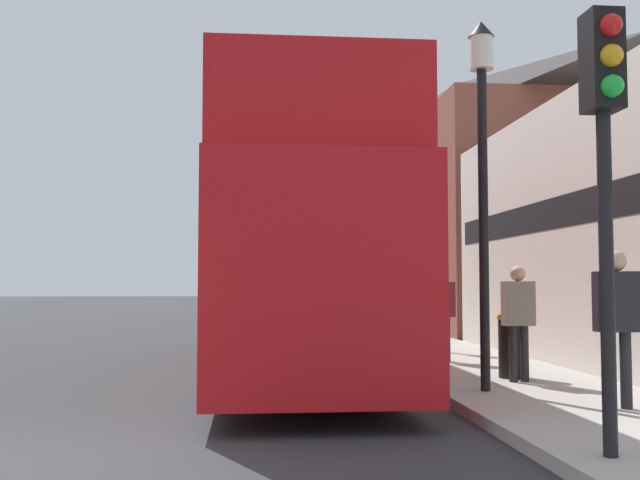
# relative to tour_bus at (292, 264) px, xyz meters

# --- Properties ---
(ground_plane) EXTENTS (144.00, 144.00, 0.00)m
(ground_plane) POSITION_rel_tour_bus_xyz_m (-3.28, 14.07, -1.91)
(ground_plane) COLOR #333335
(sidewalk) EXTENTS (2.82, 108.00, 0.14)m
(sidewalk) POSITION_rel_tour_bus_xyz_m (3.15, 11.07, -1.84)
(sidewalk) COLOR #ADAAA3
(sidewalk) RESTS_ON ground_plane
(brick_terrace_rear) EXTENTS (6.00, 21.54, 9.76)m
(brick_terrace_rear) POSITION_rel_tour_bus_xyz_m (7.57, 16.30, 2.97)
(brick_terrace_rear) COLOR brown
(brick_terrace_rear) RESTS_ON ground_plane
(tour_bus) EXTENTS (2.61, 11.48, 4.25)m
(tour_bus) POSITION_rel_tour_bus_xyz_m (0.00, 0.00, 0.00)
(tour_bus) COLOR red
(tour_bus) RESTS_ON ground_plane
(parked_car_ahead_of_bus) EXTENTS (1.79, 4.03, 1.35)m
(parked_car_ahead_of_bus) POSITION_rel_tour_bus_xyz_m (0.64, 7.92, -1.26)
(parked_car_ahead_of_bus) COLOR silver
(parked_car_ahead_of_bus) RESTS_ON ground_plane
(pedestrian_nearest) EXTENTS (0.47, 0.26, 1.80)m
(pedestrian_nearest) POSITION_rel_tour_bus_xyz_m (3.42, -5.16, -0.69)
(pedestrian_nearest) COLOR #232328
(pedestrian_nearest) RESTS_ON sidewalk
(pedestrian_second) EXTENTS (0.44, 0.24, 1.68)m
(pedestrian_second) POSITION_rel_tour_bus_xyz_m (3.14, -2.78, -0.76)
(pedestrian_second) COLOR #232328
(pedestrian_second) RESTS_ON sidewalk
(pedestrian_third) EXTENTS (0.44, 0.24, 1.68)m
(pedestrian_third) POSITION_rel_tour_bus_xyz_m (2.78, 0.17, -0.76)
(pedestrian_third) COLOR #232328
(pedestrian_third) RESTS_ON sidewalk
(traffic_signal) EXTENTS (0.28, 0.42, 3.71)m
(traffic_signal) POSITION_rel_tour_bus_xyz_m (2.19, -7.44, 0.95)
(traffic_signal) COLOR black
(traffic_signal) RESTS_ON sidewalk
(lamp_post_nearest) EXTENTS (0.35, 0.35, 4.99)m
(lamp_post_nearest) POSITION_rel_tour_bus_xyz_m (2.36, -3.63, 1.65)
(lamp_post_nearest) COLOR black
(lamp_post_nearest) RESTS_ON sidewalk
(lamp_post_second) EXTENTS (0.35, 0.35, 4.35)m
(lamp_post_second) POSITION_rel_tour_bus_xyz_m (2.37, 3.91, 1.25)
(lamp_post_second) COLOR black
(lamp_post_second) RESTS_ON sidewalk
(lamp_post_third) EXTENTS (0.35, 0.35, 4.39)m
(lamp_post_third) POSITION_rel_tour_bus_xyz_m (2.41, 11.46, 1.28)
(lamp_post_third) COLOR black
(lamp_post_third) RESTS_ON sidewalk
(litter_bin) EXTENTS (0.48, 0.48, 0.94)m
(litter_bin) POSITION_rel_tour_bus_xyz_m (3.22, -2.31, -1.27)
(litter_bin) COLOR black
(litter_bin) RESTS_ON sidewalk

